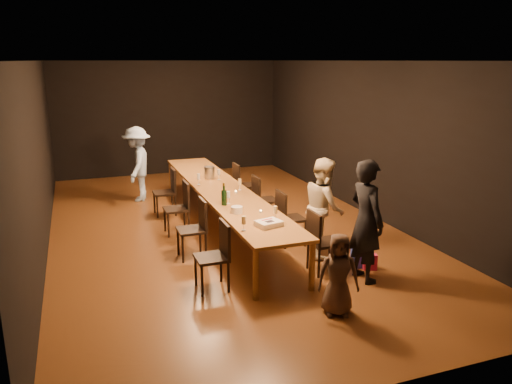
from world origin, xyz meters
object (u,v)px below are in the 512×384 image
object	(u,v)px
chair_right_2	(265,199)
child	(338,274)
woman_tan	(324,207)
champagne_bottle	(224,194)
birthday_cake	(269,223)
man_blue	(138,164)
table	(222,191)
chair_right_3	(245,185)
plate_stack	(237,210)
chair_right_1	(291,218)
chair_left_0	(211,257)
chair_left_1	(191,229)
chair_left_2	(176,208)
woman_birthday	(366,221)
ice_bucket	(209,172)
chair_left_3	(164,192)
chair_right_0	(325,241)

from	to	relation	value
chair_right_2	child	world-z (taller)	child
woman_tan	champagne_bottle	xyz separation A→B (m)	(-1.41, 0.74, 0.15)
birthday_cake	man_blue	bearing A→B (deg)	91.07
table	man_blue	xyz separation A→B (m)	(-1.20, 2.47, 0.11)
birthday_cake	chair_right_3	bearing A→B (deg)	63.16
chair_right_3	man_blue	xyz separation A→B (m)	(-2.05, 1.27, 0.35)
plate_stack	child	bearing A→B (deg)	-73.51
chair_right_1	birthday_cake	xyz separation A→B (m)	(-0.82, -1.05, 0.32)
chair_left_0	chair_left_1	world-z (taller)	same
chair_right_1	chair_left_0	world-z (taller)	same
chair_left_2	woman_birthday	distance (m)	3.54
chair_right_3	chair_left_0	xyz separation A→B (m)	(-1.70, -3.60, 0.00)
chair_left_0	child	distance (m)	1.73
chair_right_3	chair_right_1	bearing A→B (deg)	-0.00
woman_tan	birthday_cake	size ratio (longest dim) A/B	4.01
woman_birthday	ice_bucket	xyz separation A→B (m)	(-1.24, 3.72, 0.00)
chair_left_3	man_blue	bearing A→B (deg)	15.25
chair_right_3	champagne_bottle	xyz separation A→B (m)	(-1.11, -2.23, 0.47)
table	plate_stack	size ratio (longest dim) A/B	33.07
woman_tan	chair_left_1	bearing A→B (deg)	90.30
plate_stack	woman_tan	bearing A→B (deg)	-10.85
birthday_cake	plate_stack	world-z (taller)	plate_stack
birthday_cake	woman_birthday	bearing A→B (deg)	-38.38
woman_tan	champagne_bottle	distance (m)	1.60
chair_right_1	champagne_bottle	distance (m)	1.22
woman_tan	plate_stack	world-z (taller)	woman_tan
birthday_cake	plate_stack	size ratio (longest dim) A/B	2.15
woman_tan	plate_stack	size ratio (longest dim) A/B	8.61
child	man_blue	bearing A→B (deg)	125.62
chair_right_0	chair_left_3	xyz separation A→B (m)	(-1.70, 3.60, 0.00)
chair_right_0	chair_right_2	world-z (taller)	same
woman_tan	man_blue	xyz separation A→B (m)	(-2.35, 4.23, 0.03)
chair_left_2	table	bearing A→B (deg)	-90.00
chair_right_1	chair_left_1	xyz separation A→B (m)	(-1.70, 0.00, 0.00)
table	chair_left_0	xyz separation A→B (m)	(-0.85, -2.40, -0.24)
chair_left_1	table	bearing A→B (deg)	-35.31
chair_left_2	man_blue	xyz separation A→B (m)	(-0.35, 2.47, 0.35)
chair_right_1	chair_left_1	bearing A→B (deg)	-90.00
chair_right_3	child	size ratio (longest dim) A/B	0.91
chair_left_2	champagne_bottle	xyz separation A→B (m)	(0.59, -1.03, 0.47)
man_blue	birthday_cake	size ratio (longest dim) A/B	4.18
chair_right_0	chair_left_0	world-z (taller)	same
chair_left_3	plate_stack	size ratio (longest dim) A/B	5.13
chair_left_2	chair_right_0	bearing A→B (deg)	-144.69
woman_birthday	birthday_cake	bearing A→B (deg)	59.85
plate_stack	champagne_bottle	distance (m)	0.50
chair_left_2	chair_right_2	bearing A→B (deg)	-90.00
woman_birthday	chair_left_1	bearing A→B (deg)	47.09
chair_left_0	champagne_bottle	xyz separation A→B (m)	(0.59, 1.37, 0.47)
plate_stack	woman_birthday	bearing A→B (deg)	-42.15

